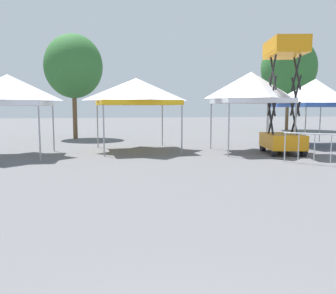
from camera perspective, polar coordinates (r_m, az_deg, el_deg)
The scene contains 8 objects.
canopy_tent_behind_center at distance 15.23m, azimuth -24.69°, elevation 8.44°, with size 3.17×3.17×3.24m.
canopy_tent_far_left at distance 15.97m, azimuth -5.19°, elevation 8.99°, with size 3.66×3.66×3.27m.
canopy_tent_behind_right at distance 15.76m, azimuth 13.38°, elevation 9.41°, with size 3.13×3.13×3.48m.
canopy_tent_far_right at distance 19.49m, azimuth 22.86°, elevation 8.12°, with size 3.53×3.53×3.40m.
scissor_lift at distance 15.50m, azimuth 18.25°, elevation 4.05°, with size 1.88×2.56×4.73m.
tree_behind_tents_right at distance 32.61m, azimuth 19.11°, elevation 12.12°, with size 4.70×4.70×7.98m.
tree_behind_tents_left at distance 23.04m, azimuth -15.18°, elevation 12.58°, with size 3.59×3.59×6.49m.
crowd_barrier_near_person at distance 12.93m, azimuth 22.83°, elevation 0.67°, with size 1.49×1.55×1.08m.
Camera 1 is at (-0.75, -0.98, 1.93)m, focal length 37.32 mm.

